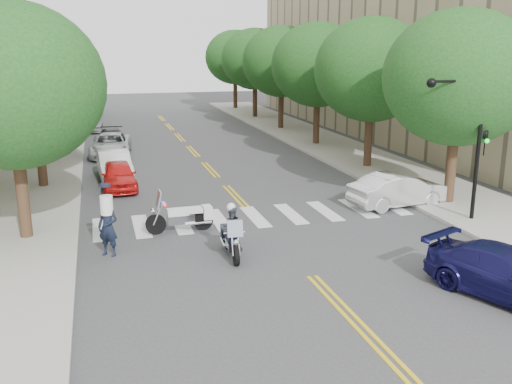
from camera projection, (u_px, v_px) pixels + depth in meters
name	position (u px, v px, depth m)	size (l,w,h in m)	color
ground	(312.00, 276.00, 17.54)	(140.00, 140.00, 0.00)	#38383A
sidewalk_left	(42.00, 158.00, 35.53)	(5.00, 60.00, 0.15)	#9E9991
sidewalk_right	(325.00, 144.00, 40.51)	(5.00, 60.00, 0.15)	#9E9991
tree_l_0	(11.00, 86.00, 19.43)	(6.40, 6.40, 8.45)	#382316
tree_l_1	(33.00, 74.00, 26.88)	(6.40, 6.40, 8.45)	#382316
tree_l_2	(45.00, 68.00, 34.33)	(6.40, 6.40, 8.45)	#382316
tree_l_3	(54.00, 63.00, 41.78)	(6.40, 6.40, 8.45)	#382316
tree_l_4	(59.00, 61.00, 49.24)	(6.40, 6.40, 8.45)	#382316
tree_l_5	(63.00, 58.00, 56.69)	(6.40, 6.40, 8.45)	#382316
tree_r_0	(459.00, 78.00, 24.04)	(6.40, 6.40, 8.45)	#382316
tree_r_1	(372.00, 70.00, 31.49)	(6.40, 6.40, 8.45)	#382316
tree_r_2	(318.00, 65.00, 38.95)	(6.40, 6.40, 8.45)	#382316
tree_r_3	(281.00, 62.00, 46.40)	(6.40, 6.40, 8.45)	#382316
tree_r_4	(255.00, 59.00, 53.85)	(6.40, 6.40, 8.45)	#382316
tree_r_5	(235.00, 57.00, 61.30)	(6.40, 6.40, 8.45)	#382316
traffic_signal_pole	(469.00, 130.00, 21.89)	(2.82, 0.42, 6.00)	black
motorcycle_police	(231.00, 232.00, 19.08)	(0.81, 2.29, 1.86)	black
motorcycle_parked	(185.00, 217.00, 21.65)	(2.59, 0.62, 1.67)	black
officer_standing	(108.00, 227.00, 19.05)	(0.73, 0.48, 2.01)	black
convertible	(398.00, 190.00, 24.99)	(1.57, 4.49, 1.48)	silver
sedan_blue	(510.00, 275.00, 15.85)	(1.98, 4.88, 1.42)	#121043
parked_car_a	(119.00, 175.00, 27.99)	(1.62, 4.03, 1.37)	red
parked_car_b	(115.00, 165.00, 29.95)	(1.58, 4.54, 1.49)	silver
parked_car_c	(111.00, 145.00, 36.15)	(2.40, 5.21, 1.45)	#B0B4B8
parked_car_d	(111.00, 139.00, 38.84)	(1.81, 4.45, 1.29)	black
parked_car_e	(93.00, 124.00, 46.36)	(1.42, 3.54, 1.20)	gray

